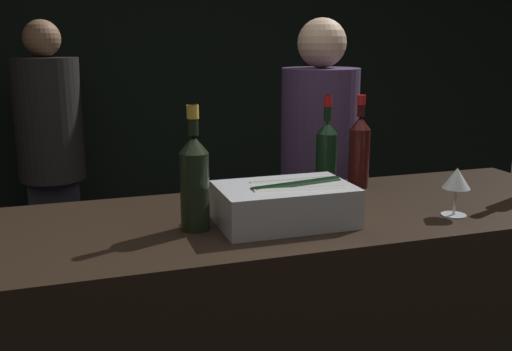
% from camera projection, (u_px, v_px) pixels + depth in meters
% --- Properties ---
extents(wall_back_chalkboard, '(6.40, 0.06, 2.80)m').
position_uv_depth(wall_back_chalkboard, '(148.00, 67.00, 3.97)').
color(wall_back_chalkboard, black).
rests_on(wall_back_chalkboard, ground_plane).
extents(ice_bin_with_bottles, '(0.39, 0.25, 0.12)m').
position_uv_depth(ice_bin_with_bottles, '(288.00, 202.00, 1.67)').
color(ice_bin_with_bottles, '#B7BABF').
rests_on(ice_bin_with_bottles, bar_counter).
extents(wine_glass, '(0.08, 0.08, 0.15)m').
position_uv_depth(wine_glass, '(457.00, 180.00, 1.73)').
color(wine_glass, silver).
rests_on(wine_glass, bar_counter).
extents(red_wine_bottle_burgundy, '(0.08, 0.08, 0.34)m').
position_uv_depth(red_wine_bottle_burgundy, '(326.00, 151.00, 2.08)').
color(red_wine_bottle_burgundy, black).
rests_on(red_wine_bottle_burgundy, bar_counter).
extents(champagne_bottle, '(0.08, 0.08, 0.35)m').
position_uv_depth(champagne_bottle, '(194.00, 179.00, 1.60)').
color(champagne_bottle, black).
rests_on(champagne_bottle, bar_counter).
extents(red_wine_bottle_tall, '(0.08, 0.08, 0.34)m').
position_uv_depth(red_wine_bottle_tall, '(359.00, 150.00, 2.07)').
color(red_wine_bottle_tall, '#380F0F').
rests_on(red_wine_bottle_tall, bar_counter).
extents(person_in_hoodie, '(0.38, 0.38, 1.70)m').
position_uv_depth(person_in_hoodie, '(51.00, 151.00, 3.37)').
color(person_in_hoodie, black).
rests_on(person_in_hoodie, ground_plane).
extents(person_blond_tee, '(0.34, 0.34, 1.68)m').
position_uv_depth(person_blond_tee, '(318.00, 187.00, 2.56)').
color(person_blond_tee, black).
rests_on(person_blond_tee, ground_plane).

